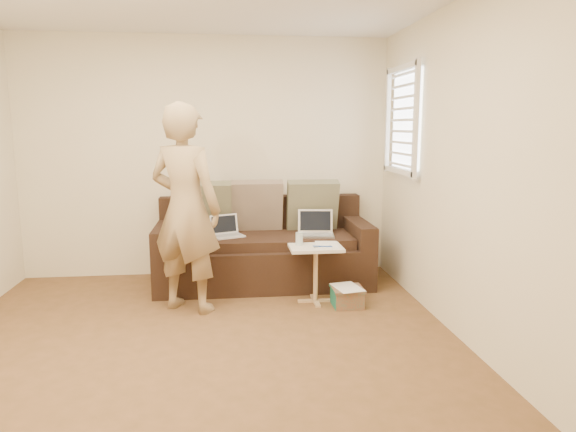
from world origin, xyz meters
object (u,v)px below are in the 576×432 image
at_px(person, 186,209).
at_px(striped_box, 347,296).
at_px(side_table, 316,274).
at_px(laptop_silver, 316,236).
at_px(laptop_white, 228,237).
at_px(drinking_glass, 299,239).
at_px(sofa, 264,244).

relative_size(person, striped_box, 6.44).
relative_size(side_table, striped_box, 1.87).
distance_m(laptop_silver, laptop_white, 0.91).
xyz_separation_m(person, striped_box, (1.45, -0.09, -0.84)).
xyz_separation_m(person, drinking_glass, (1.03, 0.14, -0.33)).
distance_m(sofa, side_table, 0.81).
height_order(sofa, laptop_silver, sofa).
height_order(laptop_white, striped_box, laptop_white).
height_order(laptop_white, side_table, laptop_white).
bearing_deg(drinking_glass, laptop_silver, 62.50).
bearing_deg(laptop_white, striped_box, -57.83).
bearing_deg(drinking_glass, side_table, -27.59).
relative_size(laptop_silver, laptop_white, 1.21).
height_order(side_table, striped_box, side_table).
xyz_separation_m(side_table, striped_box, (0.27, -0.15, -0.18)).
distance_m(sofa, striped_box, 1.13).
relative_size(person, side_table, 3.44).
distance_m(laptop_white, drinking_glass, 0.85).
height_order(laptop_white, drinking_glass, drinking_glass).
xyz_separation_m(side_table, drinking_glass, (-0.15, 0.08, 0.33)).
xyz_separation_m(laptop_silver, person, (-1.27, -0.60, 0.41)).
bearing_deg(sofa, laptop_white, -171.16).
xyz_separation_m(laptop_silver, striped_box, (0.18, -0.69, -0.43)).
relative_size(laptop_white, striped_box, 1.05).
bearing_deg(side_table, sofa, 123.74).
bearing_deg(person, sofa, -107.16).
xyz_separation_m(drinking_glass, striped_box, (0.42, -0.23, -0.51)).
bearing_deg(sofa, striped_box, -48.70).
height_order(person, side_table, person).
xyz_separation_m(sofa, laptop_silver, (0.54, -0.12, 0.10)).
bearing_deg(striped_box, person, 176.55).
height_order(laptop_silver, striped_box, laptop_silver).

